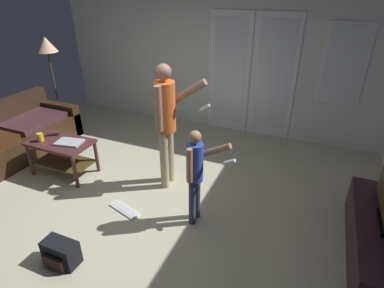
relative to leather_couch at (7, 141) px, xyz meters
name	(u,v)px	position (x,y,z in m)	size (l,w,h in m)	color
ground_plane	(135,207)	(2.52, -0.29, -0.29)	(6.08, 5.58, 0.02)	#B3B092
wall_back_with_doors	(218,56)	(2.62, 2.47, 1.07)	(6.08, 0.09, 2.78)	silver
leather_couch	(7,141)	(0.00, 0.00, 0.00)	(0.90, 2.28, 0.81)	#332113
coffee_table	(62,150)	(1.16, -0.02, 0.09)	(0.89, 0.52, 0.52)	#482424
tv_stand	(377,240)	(5.19, 0.00, -0.07)	(0.48, 1.62, 0.42)	#2F1B25
person_adult	(166,117)	(2.68, 0.34, 0.72)	(0.65, 0.47, 1.67)	tan
person_child	(196,170)	(3.31, -0.22, 0.42)	(0.52, 0.31, 1.16)	#3B3C59
floor_lamp	(47,49)	(-0.31, 1.44, 1.15)	(0.38, 0.38, 1.64)	#2B2820
backpack	(61,253)	(2.33, -1.32, -0.15)	(0.35, 0.22, 0.26)	black
loose_keyboard	(124,209)	(2.44, -0.40, -0.27)	(0.46, 0.25, 0.02)	white
laptop_closed	(69,142)	(1.33, -0.01, 0.25)	(0.35, 0.24, 0.03)	#B0B6BE
cup_near_edge	(40,137)	(0.91, -0.11, 0.30)	(0.08, 0.08, 0.12)	gold
tv_remote_black	(52,135)	(0.92, 0.09, 0.25)	(0.17, 0.05, 0.02)	black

